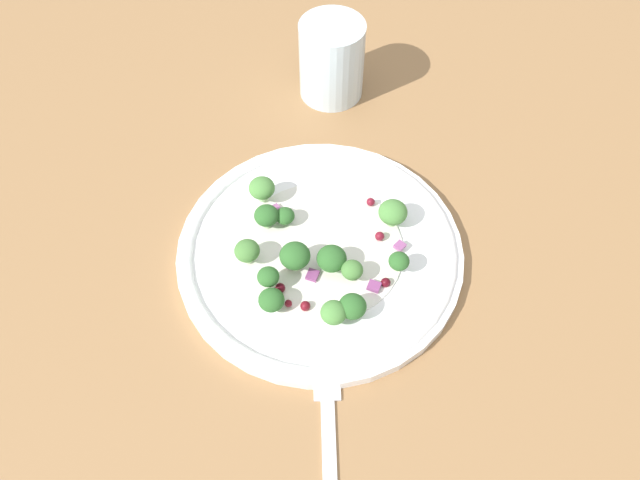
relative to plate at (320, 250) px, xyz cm
name	(u,v)px	position (x,y,z in cm)	size (l,w,h in cm)	color
ground_plane	(341,249)	(1.97, -1.71, -1.86)	(180.00, 180.00, 2.00)	olive
plate	(320,250)	(0.00, 0.00, 0.00)	(28.64, 28.64, 1.70)	white
dressing_pool	(320,248)	(0.00, 0.00, 0.44)	(16.61, 16.61, 0.20)	white
broccoli_floret_0	(286,213)	(2.33, 4.23, 1.70)	(1.99, 1.99, 2.02)	#8EB77A
broccoli_floret_1	(352,307)	(-6.43, -4.85, 1.95)	(2.60, 2.60, 2.63)	#ADD18E
broccoli_floret_2	(267,216)	(1.22, 5.90, 2.11)	(2.50, 2.50, 2.53)	#8EB77A
broccoli_floret_3	(247,251)	(-3.41, 6.32, 2.27)	(2.48, 2.48, 2.51)	#ADD18E
broccoli_floret_4	(334,313)	(-7.51, -3.36, 2.00)	(2.42, 2.42, 2.45)	#ADD18E
broccoli_floret_5	(336,260)	(-2.01, -2.19, 2.10)	(2.89, 2.89, 2.93)	#8EB77A
broccoli_floret_6	(271,300)	(-7.71, 2.49, 1.87)	(2.43, 2.43, 2.47)	#ADD18E
broccoli_floret_7	(399,261)	(-0.69, -7.96, 2.27)	(2.01, 2.01, 2.04)	#ADD18E
broccoli_floret_8	(295,256)	(-3.03, 1.62, 2.74)	(2.96, 2.96, 2.99)	#9EC684
broccoli_floret_9	(268,277)	(-5.67, 3.43, 2.32)	(2.11, 2.11, 2.13)	#9EC684
broccoli_floret_10	(393,213)	(4.93, -6.22, 2.21)	(2.93, 2.93, 2.97)	#8EB77A
broccoli_floret_11	(262,188)	(4.23, 7.37, 2.44)	(2.70, 2.70, 2.73)	#8EB77A
broccoli_floret_12	(352,270)	(-2.74, -3.90, 2.14)	(2.11, 2.11, 2.13)	#9EC684
cranberry_0	(305,306)	(-6.93, -0.51, 0.88)	(0.96, 0.96, 0.96)	maroon
cranberry_1	(371,202)	(6.64, -3.63, 0.99)	(0.88, 0.88, 0.88)	maroon
cranberry_2	(386,282)	(-2.41, -7.17, 0.82)	(0.94, 0.94, 0.94)	#4C0A14
cranberry_3	(380,236)	(2.58, -5.48, 1.04)	(0.94, 0.94, 0.94)	maroon
cranberry_4	(290,259)	(-2.56, 2.35, 1.22)	(0.95, 0.95, 0.95)	maroon
cranberry_5	(288,303)	(-7.18, 1.07, 1.04)	(0.70, 0.70, 0.70)	maroon
cranberry_6	(280,288)	(-5.76, 2.32, 0.98)	(0.97, 0.97, 0.97)	#4C0A14
onion_bit_0	(294,251)	(-1.23, 2.37, 0.75)	(1.03, 1.22, 0.59)	#A35B93
onion_bit_1	(276,209)	(3.22, 5.67, 0.78)	(1.00, 1.09, 0.35)	#A35B93
onion_bit_2	(313,276)	(-3.43, -0.21, 0.64)	(1.20, 1.09, 0.55)	#843D75
onion_bit_3	(374,286)	(-3.14, -6.20, 0.88)	(1.19, 1.07, 0.39)	#843D75
onion_bit_4	(400,247)	(1.88, -7.65, 1.02)	(1.00, 0.92, 0.38)	#934C84
fork	(329,453)	(-18.90, -6.03, -0.61)	(18.32, 7.12, 0.50)	silver
water_glass	(332,60)	(23.85, 5.19, 3.90)	(7.68, 7.68, 9.52)	silver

